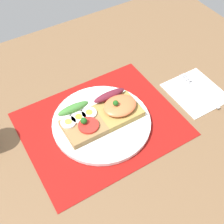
{
  "coord_description": "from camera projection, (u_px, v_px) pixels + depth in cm",
  "views": [
    {
      "loc": [
        -21.56,
        -40.5,
        58.68
      ],
      "look_at": [
        3.0,
        0.0,
        2.85
      ],
      "focal_mm": 48.34,
      "sensor_mm": 36.0,
      "label": 1
    }
  ],
  "objects": [
    {
      "name": "plate",
      "position": [
        102.0,
        122.0,
        0.74
      ],
      "size": [
        24.11,
        24.11,
        1.05
      ],
      "primitive_type": "cylinder",
      "color": "white",
      "rests_on": "placemat"
    },
    {
      "name": "napkin",
      "position": [
        196.0,
        92.0,
        0.81
      ],
      "size": [
        13.16,
        14.45,
        0.6
      ],
      "primitive_type": "cube",
      "color": "white",
      "rests_on": "ground_plane"
    },
    {
      "name": "sandwich_salmon",
      "position": [
        118.0,
        107.0,
        0.74
      ],
      "size": [
        10.29,
        9.99,
        4.89
      ],
      "color": "#A98A44",
      "rests_on": "plate"
    },
    {
      "name": "placemat",
      "position": [
        102.0,
        124.0,
        0.74
      ],
      "size": [
        37.57,
        30.33,
        0.3
      ],
      "primitive_type": "cube",
      "color": "maroon",
      "rests_on": "ground_plane"
    },
    {
      "name": "ground_plane",
      "position": [
        102.0,
        128.0,
        0.76
      ],
      "size": [
        120.0,
        90.0,
        3.2
      ],
      "primitive_type": "cube",
      "color": "brown"
    },
    {
      "name": "sandwich_egg_tomato",
      "position": [
        81.0,
        122.0,
        0.71
      ],
      "size": [
        9.25,
        9.97,
        3.83
      ],
      "color": "olive",
      "rests_on": "plate"
    },
    {
      "name": "fork",
      "position": [
        198.0,
        89.0,
        0.81
      ],
      "size": [
        1.62,
        14.85,
        0.32
      ],
      "color": "#B7B7BC",
      "rests_on": "napkin"
    }
  ]
}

